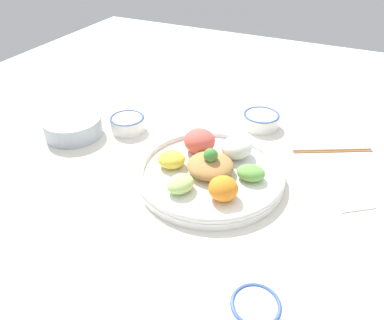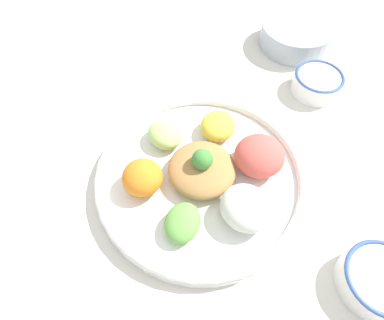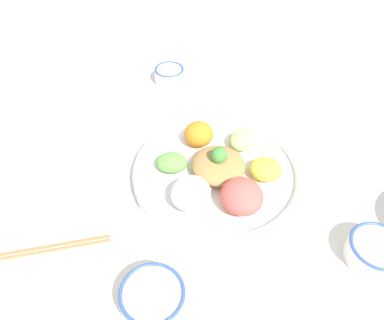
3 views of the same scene
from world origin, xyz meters
name	(u,v)px [view 3 (image 3 of 3)]	position (x,y,z in m)	size (l,w,h in m)	color
ground_plane	(202,187)	(0.00, 0.00, 0.00)	(2.40, 2.40, 0.00)	silver
salad_platter	(218,172)	(0.03, -0.03, 0.03)	(0.38, 0.38, 0.09)	white
sauce_bowl_red	(376,251)	(-0.08, -0.36, 0.03)	(0.11, 0.11, 0.05)	white
rice_bowl_blue	(169,74)	(0.37, 0.20, 0.02)	(0.09, 0.09, 0.04)	white
sauce_bowl_dark	(153,297)	(-0.28, 0.01, 0.03)	(0.11, 0.11, 0.05)	white
chopsticks_pair_near	(50,248)	(-0.23, 0.24, 0.00)	(0.12, 0.21, 0.01)	#9E6B3D
serving_spoon_main	(84,152)	(0.03, 0.30, 0.00)	(0.10, 0.12, 0.01)	white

